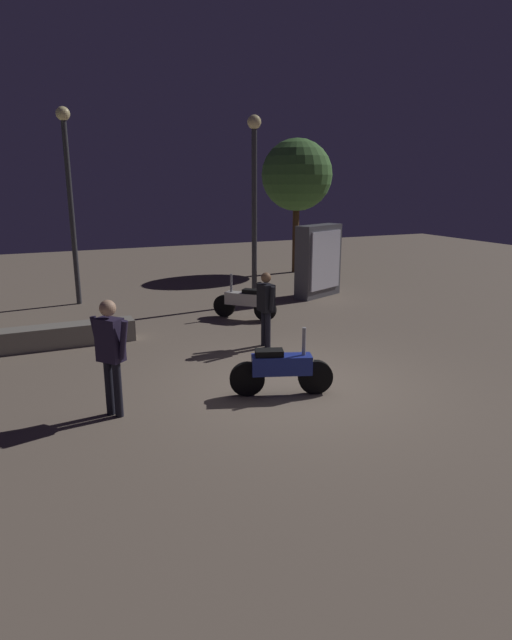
{
  "coord_description": "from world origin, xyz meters",
  "views": [
    {
      "loc": [
        -4.06,
        -7.33,
        3.34
      ],
      "look_at": [
        -0.45,
        0.76,
        1.0
      ],
      "focal_mm": 29.72,
      "sensor_mm": 36.0,
      "label": 1
    }
  ],
  "objects": [
    {
      "name": "person_bystander_far",
      "position": [
        -3.03,
        0.05,
        1.04
      ],
      "size": [
        0.5,
        0.57,
        1.73
      ],
      "rotation": [
        0.0,
        0.0,
        3.83
      ],
      "color": "black",
      "rests_on": "ground_plane"
    },
    {
      "name": "streetlamp_far",
      "position": [
        -2.7,
        7.89,
        3.27
      ],
      "size": [
        0.36,
        0.36,
        5.18
      ],
      "color": "#38383D",
      "rests_on": "ground_plane"
    },
    {
      "name": "person_rider_beside",
      "position": [
        0.4,
        2.18,
        0.92
      ],
      "size": [
        0.27,
        0.66,
        1.55
      ],
      "rotation": [
        0.0,
        0.0,
        3.21
      ],
      "color": "black",
      "rests_on": "ground_plane"
    },
    {
      "name": "motorcycle_white_parked_left",
      "position": [
        0.89,
        4.46,
        0.44
      ],
      "size": [
        1.25,
        1.24,
        1.11
      ],
      "rotation": [
        0.0,
        0.0,
        2.36
      ],
      "color": "black",
      "rests_on": "ground_plane"
    },
    {
      "name": "streetlamp_near",
      "position": [
        1.76,
        5.83,
        3.16
      ],
      "size": [
        0.36,
        0.36,
        4.97
      ],
      "color": "#38383D",
      "rests_on": "ground_plane"
    },
    {
      "name": "tree_left_bg",
      "position": [
        5.34,
        10.13,
        3.52
      ],
      "size": [
        2.56,
        2.56,
        4.81
      ],
      "color": "#4C331E",
      "rests_on": "ground_plane"
    },
    {
      "name": "motorcycle_blue_foreground",
      "position": [
        -0.46,
        -0.24,
        0.44
      ],
      "size": [
        1.6,
        0.65,
        1.11
      ],
      "rotation": [
        0.0,
        0.0,
        -0.34
      ],
      "color": "black",
      "rests_on": "ground_plane"
    },
    {
      "name": "kiosk_billboard",
      "position": [
        3.92,
        6.04,
        1.05
      ],
      "size": [
        1.67,
        1.08,
        2.1
      ],
      "rotation": [
        0.0,
        0.0,
        3.54
      ],
      "color": "#595960",
      "rests_on": "ground_plane"
    },
    {
      "name": "planter_wall_low",
      "position": [
        -3.87,
        3.93,
        0.23
      ],
      "size": [
        3.79,
        0.5,
        0.45
      ],
      "color": "gray",
      "rests_on": "ground_plane"
    },
    {
      "name": "ground_plane",
      "position": [
        0.0,
        0.0,
        0.0
      ],
      "size": [
        40.0,
        40.0,
        0.0
      ],
      "primitive_type": "plane",
      "color": "#756656"
    }
  ]
}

